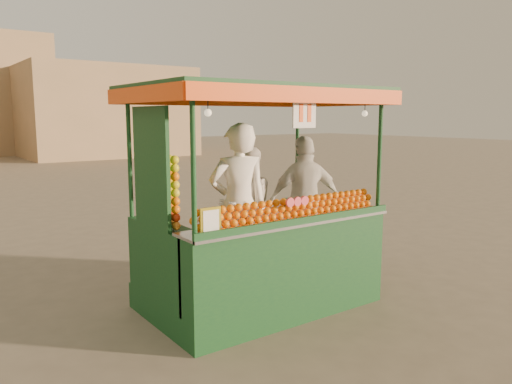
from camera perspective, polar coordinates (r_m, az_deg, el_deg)
ground at (r=6.06m, az=-2.52°, el=-13.15°), size 90.00×90.00×0.00m
building_right at (r=30.44m, az=-16.62°, el=8.70°), size 9.00×6.00×5.00m
juice_cart at (r=5.84m, az=0.34°, el=-5.31°), size 2.84×1.84×2.58m
vendor_left at (r=5.73m, az=-2.01°, el=-1.55°), size 0.79×0.63×1.87m
vendor_middle at (r=6.51m, az=-1.03°, el=-1.74°), size 0.91×0.81×1.56m
vendor_right at (r=6.58m, az=5.61°, el=-1.04°), size 1.08×0.72×1.70m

